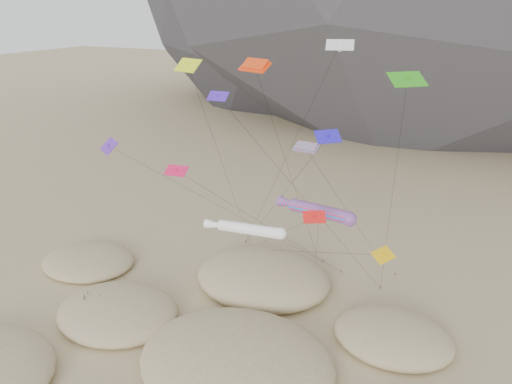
% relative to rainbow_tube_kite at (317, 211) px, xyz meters
% --- Properties ---
extents(dunes, '(50.24, 37.49, 3.89)m').
position_rel_rainbow_tube_kite_xyz_m(dunes, '(-7.01, -9.31, -10.49)').
color(dunes, '#CCB789').
rests_on(dunes, ground).
extents(dune_grass, '(43.80, 28.37, 1.41)m').
position_rel_rainbow_tube_kite_xyz_m(dune_grass, '(-7.65, -10.80, -10.37)').
color(dune_grass, black).
rests_on(dune_grass, ground).
extents(kite_stakes, '(18.79, 4.02, 0.30)m').
position_rel_rainbow_tube_kite_xyz_m(kite_stakes, '(-4.14, 9.87, -11.04)').
color(kite_stakes, '#3F2D1E').
rests_on(kite_stakes, ground).
extents(rainbow_tube_kite, '(8.43, 11.22, 12.16)m').
position_rel_rainbow_tube_kite_xyz_m(rainbow_tube_kite, '(0.00, 0.00, 0.00)').
color(rainbow_tube_kite, '#FF1A49').
rests_on(rainbow_tube_kite, ground).
extents(white_tube_kite, '(9.09, 18.79, 12.05)m').
position_rel_rainbow_tube_kite_xyz_m(white_tube_kite, '(-3.83, -6.40, 0.11)').
color(white_tube_kite, white).
rests_on(white_tube_kite, ground).
extents(orange_parafoil, '(3.51, 14.18, 24.16)m').
position_rel_rainbow_tube_kite_xyz_m(orange_parafoil, '(-5.81, -0.58, 12.20)').
color(orange_parafoil, red).
rests_on(orange_parafoil, ground).
extents(multi_parafoil, '(5.91, 14.49, 17.17)m').
position_rel_rainbow_tube_kite_xyz_m(multi_parafoil, '(-1.37, 0.64, 5.33)').
color(multi_parafoil, '#FE1A43').
rests_on(multi_parafoil, ground).
extents(delta_kites, '(29.12, 19.12, 25.74)m').
position_rel_rainbow_tube_kite_xyz_m(delta_kites, '(-4.29, -2.16, 7.32)').
color(delta_kites, '#F0B30C').
rests_on(delta_kites, ground).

